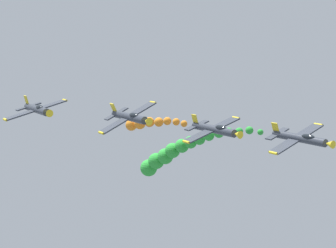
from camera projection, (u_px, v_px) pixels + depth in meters
The scene contains 6 objects.
airplane_lead at pixel (300, 138), 65.29m from camera, with size 9.12×10.35×3.57m.
smoke_trail_lead at pixel (171, 154), 89.73m from camera, with size 5.11×30.43×13.10m.
airplane_left_inner at pixel (214, 129), 67.49m from camera, with size 9.25×10.35×3.37m.
smoke_trail_left_inner at pixel (146, 123), 80.86m from camera, with size 3.71×14.71×3.30m.
airplane_right_inner at pixel (130, 117), 68.18m from camera, with size 8.86×10.35×4.27m.
airplane_left_outer at pixel (37, 109), 69.99m from camera, with size 9.34×10.35×3.20m.
Camera 1 is at (36.07, 56.50, 92.94)m, focal length 51.38 mm.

